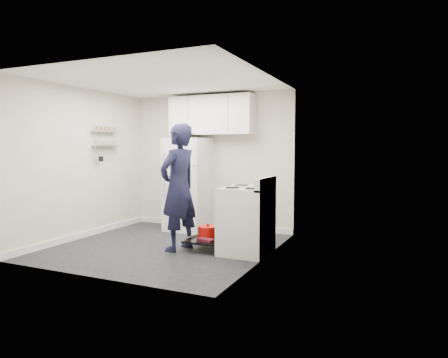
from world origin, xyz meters
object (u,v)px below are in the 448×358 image
at_px(open_oven_door, 209,235).
at_px(refrigerator, 188,184).
at_px(person, 179,187).
at_px(electric_range, 246,221).

relative_size(open_oven_door, refrigerator, 0.40).
bearing_deg(person, electric_range, 116.58).
height_order(refrigerator, person, person).
height_order(electric_range, refrigerator, refrigerator).
distance_m(open_oven_door, refrigerator, 1.55).
bearing_deg(person, refrigerator, -143.88).
xyz_separation_m(electric_range, person, (-0.96, -0.24, 0.46)).
relative_size(electric_range, open_oven_door, 1.57).
bearing_deg(refrigerator, open_oven_door, -48.55).
bearing_deg(electric_range, open_oven_door, 176.14).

